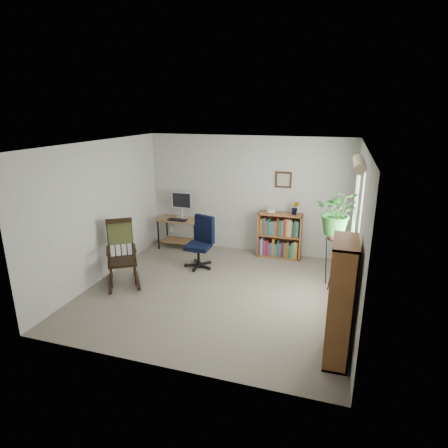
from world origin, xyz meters
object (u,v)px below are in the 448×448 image
(office_chair, at_px, (198,242))
(low_bookshelf, at_px, (280,235))
(tall_bookshelf, at_px, (340,301))
(desk, at_px, (180,233))
(rocking_chair, at_px, (122,253))

(office_chair, distance_m, low_bookshelf, 1.69)
(tall_bookshelf, bearing_deg, low_bookshelf, 111.53)
(low_bookshelf, relative_size, tall_bookshelf, 0.61)
(desk, relative_size, low_bookshelf, 0.99)
(desk, xyz_separation_m, office_chair, (0.75, -0.86, 0.17))
(rocking_chair, bearing_deg, desk, 49.52)
(low_bookshelf, bearing_deg, office_chair, -144.42)
(desk, relative_size, office_chair, 0.91)
(desk, height_order, low_bookshelf, low_bookshelf)
(rocking_chair, bearing_deg, office_chair, 13.42)
(desk, xyz_separation_m, tall_bookshelf, (3.32, -2.90, 0.43))
(low_bookshelf, bearing_deg, tall_bookshelf, -68.47)
(office_chair, bearing_deg, desk, 149.10)
(tall_bookshelf, bearing_deg, desk, 138.87)
(desk, distance_m, low_bookshelf, 2.13)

